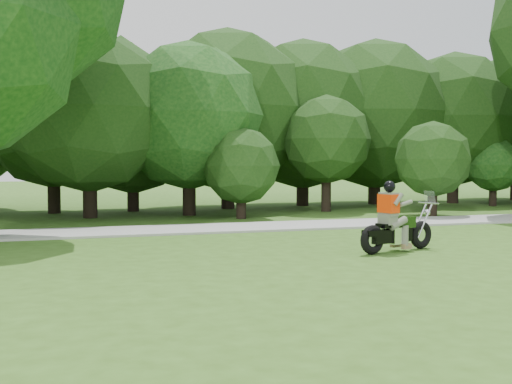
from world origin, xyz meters
TOP-DOWN VIEW (x-y plane):
  - walkway at (0.00, 8.00)m, footprint 60.00×2.20m
  - tree_line at (1.41, 14.90)m, footprint 39.79×12.38m
  - chopper_motorcycle at (-1.18, 2.56)m, footprint 2.10×1.00m

SIDE VIEW (x-z plane):
  - walkway at x=0.00m, z-range 0.00..0.06m
  - chopper_motorcycle at x=-1.18m, z-range -0.20..1.33m
  - tree_line at x=1.41m, z-range -0.20..7.64m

